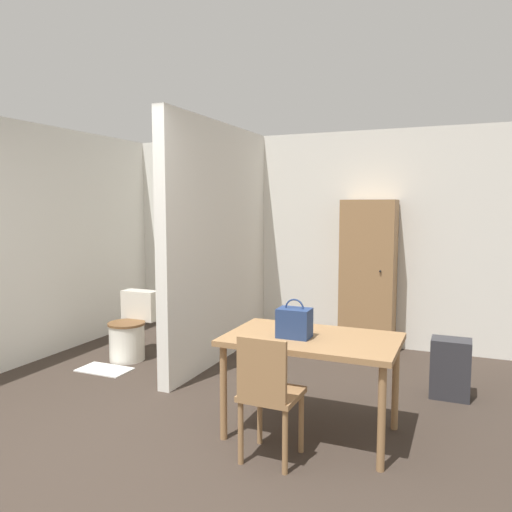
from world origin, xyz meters
TOP-DOWN VIEW (x-y plane):
  - ground_plane at (0.00, 0.00)m, footprint 16.00×16.00m
  - wall_back at (0.00, 3.54)m, footprint 5.38×0.12m
  - wall_left at (-2.25, 1.74)m, footprint 0.12×4.48m
  - partition_wall at (-0.44, 2.38)m, footprint 0.12×2.21m
  - dining_table at (1.00, 1.01)m, footprint 1.21×0.75m
  - wooden_chair at (0.86, 0.52)m, footprint 0.37×0.37m
  - toilet at (-1.31, 1.98)m, footprint 0.40×0.54m
  - handbag at (0.89, 0.94)m, footprint 0.23×0.16m
  - wooden_cabinet at (0.97, 3.28)m, footprint 0.59×0.38m
  - bath_mat at (-1.31, 1.54)m, footprint 0.52×0.30m
  - space_heater at (1.90, 2.14)m, footprint 0.32×0.23m

SIDE VIEW (x-z plane):
  - ground_plane at x=0.00m, z-range 0.00..0.00m
  - bath_mat at x=-1.31m, z-range 0.00..0.01m
  - space_heater at x=1.90m, z-range 0.00..0.51m
  - toilet at x=-1.31m, z-range -0.05..0.66m
  - wooden_chair at x=0.86m, z-range 0.04..0.88m
  - dining_table at x=1.00m, z-range 0.28..1.00m
  - handbag at x=0.89m, z-range 0.69..0.97m
  - wooden_cabinet at x=0.97m, z-range 0.00..1.71m
  - wall_back at x=0.00m, z-range 0.00..2.50m
  - wall_left at x=-2.25m, z-range 0.00..2.50m
  - partition_wall at x=-0.44m, z-range 0.00..2.50m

